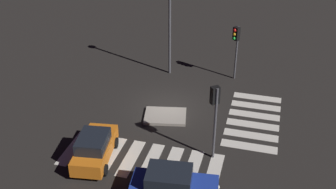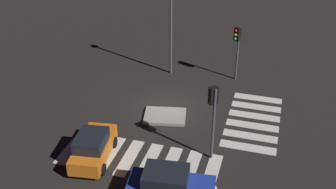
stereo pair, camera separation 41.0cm
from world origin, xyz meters
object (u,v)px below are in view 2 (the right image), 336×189
traffic_island (165,116)px  street_lamp (171,10)px  car_orange (93,147)px  car_blue (170,187)px  traffic_light_east (213,105)px  traffic_light_north (237,41)px

traffic_island → street_lamp: 7.96m
traffic_island → car_orange: bearing=-116.1°
car_blue → traffic_light_east: 4.74m
traffic_island → traffic_light_east: bearing=-41.2°
traffic_light_east → traffic_light_north: traffic_light_east is taller
car_orange → traffic_island: bearing=-34.4°
traffic_island → car_blue: 7.42m
traffic_light_east → street_lamp: bearing=-12.8°
traffic_light_east → traffic_light_north: size_ratio=1.06×
car_blue → traffic_light_east: (1.17, 3.92, 2.39)m
car_orange → traffic_light_east: (6.02, 2.03, 2.45)m
car_orange → street_lamp: (1.13, 11.24, 4.14)m
street_lamp → traffic_island: bearing=-77.4°
traffic_island → street_lamp: bearing=102.6°
street_lamp → traffic_light_east: bearing=-62.0°
car_orange → traffic_light_north: 13.13m
traffic_light_north → car_orange: bearing=7.1°
traffic_light_north → street_lamp: (-4.81, -0.26, 1.87)m
street_lamp → traffic_light_north: bearing=3.1°
street_lamp → car_orange: bearing=-95.7°
traffic_island → car_blue: size_ratio=0.68×
traffic_light_east → street_lamp: (-4.89, 9.21, 1.69)m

